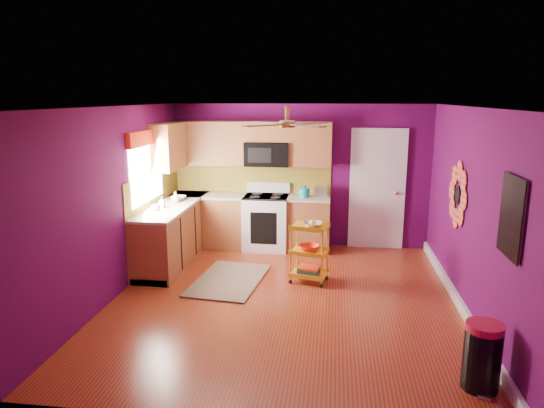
# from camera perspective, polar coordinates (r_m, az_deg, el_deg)

# --- Properties ---
(ground) EXTENTS (5.00, 5.00, 0.00)m
(ground) POSITION_cam_1_polar(r_m,az_deg,el_deg) (6.52, 1.48, -11.18)
(ground) COLOR maroon
(ground) RESTS_ON ground
(room_envelope) EXTENTS (4.54, 5.04, 2.52)m
(room_envelope) POSITION_cam_1_polar(r_m,az_deg,el_deg) (6.05, 1.83, 3.12)
(room_envelope) COLOR #510949
(room_envelope) RESTS_ON ground
(lower_cabinets) EXTENTS (2.81, 2.31, 0.94)m
(lower_cabinets) POSITION_cam_1_polar(r_m,az_deg,el_deg) (8.29, -6.49, -2.83)
(lower_cabinets) COLOR brown
(lower_cabinets) RESTS_ON ground
(electric_range) EXTENTS (0.76, 0.66, 1.13)m
(electric_range) POSITION_cam_1_polar(r_m,az_deg,el_deg) (8.46, -0.68, -2.08)
(electric_range) COLOR white
(electric_range) RESTS_ON ground
(upper_cabinetry) EXTENTS (2.80, 2.30, 1.26)m
(upper_cabinetry) POSITION_cam_1_polar(r_m,az_deg,el_deg) (8.36, -5.44, 6.85)
(upper_cabinetry) COLOR brown
(upper_cabinetry) RESTS_ON ground
(left_window) EXTENTS (0.08, 1.35, 1.08)m
(left_window) POSITION_cam_1_polar(r_m,az_deg,el_deg) (7.59, -14.56, 5.45)
(left_window) COLOR white
(left_window) RESTS_ON ground
(panel_door) EXTENTS (0.95, 0.11, 2.15)m
(panel_door) POSITION_cam_1_polar(r_m,az_deg,el_deg) (8.59, 12.26, 1.55)
(panel_door) COLOR white
(panel_door) RESTS_ON ground
(right_wall_art) EXTENTS (0.04, 2.74, 1.04)m
(right_wall_art) POSITION_cam_1_polar(r_m,az_deg,el_deg) (5.95, 23.09, 0.09)
(right_wall_art) COLOR black
(right_wall_art) RESTS_ON ground
(ceiling_fan) EXTENTS (1.01, 1.01, 0.26)m
(ceiling_fan) POSITION_cam_1_polar(r_m,az_deg,el_deg) (6.17, 1.80, 9.46)
(ceiling_fan) COLOR #BF8C3F
(ceiling_fan) RESTS_ON ground
(shag_rug) EXTENTS (1.05, 1.56, 0.02)m
(shag_rug) POSITION_cam_1_polar(r_m,az_deg,el_deg) (7.16, -5.08, -8.89)
(shag_rug) COLOR black
(shag_rug) RESTS_ON ground
(rolling_cart) EXTENTS (0.58, 0.48, 0.93)m
(rolling_cart) POSITION_cam_1_polar(r_m,az_deg,el_deg) (6.97, 4.45, -5.44)
(rolling_cart) COLOR yellow
(rolling_cart) RESTS_ON ground
(trash_can) EXTENTS (0.42, 0.42, 0.64)m
(trash_can) POSITION_cam_1_polar(r_m,az_deg,el_deg) (4.99, 23.48, -16.11)
(trash_can) COLOR black
(trash_can) RESTS_ON ground
(teal_kettle) EXTENTS (0.18, 0.18, 0.21)m
(teal_kettle) POSITION_cam_1_polar(r_m,az_deg,el_deg) (8.26, 3.83, 1.38)
(teal_kettle) COLOR teal
(teal_kettle) RESTS_ON lower_cabinets
(toaster) EXTENTS (0.22, 0.15, 0.18)m
(toaster) POSITION_cam_1_polar(r_m,az_deg,el_deg) (8.38, 5.77, 1.54)
(toaster) COLOR beige
(toaster) RESTS_ON lower_cabinets
(soap_bottle_a) EXTENTS (0.08, 0.08, 0.17)m
(soap_bottle_a) POSITION_cam_1_polar(r_m,az_deg,el_deg) (7.65, -12.81, 0.20)
(soap_bottle_a) COLOR #EA3F72
(soap_bottle_a) RESTS_ON lower_cabinets
(soap_bottle_b) EXTENTS (0.14, 0.14, 0.18)m
(soap_bottle_b) POSITION_cam_1_polar(r_m,az_deg,el_deg) (7.99, -11.28, 0.81)
(soap_bottle_b) COLOR white
(soap_bottle_b) RESTS_ON lower_cabinets
(counter_dish) EXTENTS (0.25, 0.25, 0.06)m
(counter_dish) POSITION_cam_1_polar(r_m,az_deg,el_deg) (8.19, -10.96, 0.70)
(counter_dish) COLOR white
(counter_dish) RESTS_ON lower_cabinets
(counter_cup) EXTENTS (0.12, 0.12, 0.10)m
(counter_cup) POSITION_cam_1_polar(r_m,az_deg,el_deg) (7.47, -13.51, -0.43)
(counter_cup) COLOR white
(counter_cup) RESTS_ON lower_cabinets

